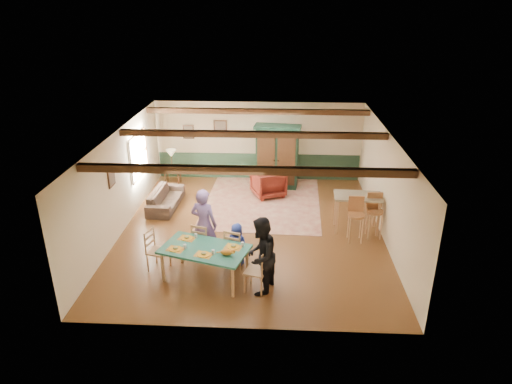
{
  "coord_description": "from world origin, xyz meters",
  "views": [
    {
      "loc": [
        0.69,
        -11.02,
        5.84
      ],
      "look_at": [
        0.12,
        0.01,
        1.15
      ],
      "focal_mm": 32.0,
      "sensor_mm": 36.0,
      "label": 1
    }
  ],
  "objects_px": {
    "dining_chair_end_left": "(158,250)",
    "armchair": "(268,183)",
    "person_man": "(204,224)",
    "dining_chair_end_right": "(256,270)",
    "cat": "(227,252)",
    "sofa": "(166,198)",
    "dining_chair_far_left": "(203,241)",
    "bar_stool_left": "(356,220)",
    "table_lamp": "(172,158)",
    "end_table": "(173,176)",
    "dining_table": "(205,264)",
    "person_woman": "(261,256)",
    "bar_stool_right": "(375,216)",
    "armoire": "(277,157)",
    "counter_table": "(356,213)",
    "dining_chair_far_right": "(236,247)",
    "person_child": "(237,244)"
  },
  "relations": [
    {
      "from": "cat",
      "to": "counter_table",
      "type": "relative_size",
      "value": 0.3
    },
    {
      "from": "dining_chair_end_right",
      "to": "bar_stool_left",
      "type": "distance_m",
      "value": 3.36
    },
    {
      "from": "dining_chair_end_left",
      "to": "armchair",
      "type": "bearing_deg",
      "value": -11.26
    },
    {
      "from": "dining_chair_far_right",
      "to": "person_child",
      "type": "distance_m",
      "value": 0.09
    },
    {
      "from": "dining_chair_end_left",
      "to": "armchair",
      "type": "relative_size",
      "value": 1.05
    },
    {
      "from": "dining_chair_far_left",
      "to": "bar_stool_right",
      "type": "height_order",
      "value": "bar_stool_right"
    },
    {
      "from": "dining_table",
      "to": "dining_chair_end_left",
      "type": "bearing_deg",
      "value": 162.85
    },
    {
      "from": "dining_chair_end_left",
      "to": "dining_table",
      "type": "bearing_deg",
      "value": -90.0
    },
    {
      "from": "bar_stool_right",
      "to": "dining_chair_end_right",
      "type": "bearing_deg",
      "value": -140.1
    },
    {
      "from": "person_woman",
      "to": "armoire",
      "type": "height_order",
      "value": "armoire"
    },
    {
      "from": "dining_chair_end_left",
      "to": "armoire",
      "type": "xyz_separation_m",
      "value": [
        2.69,
        5.23,
        0.56
      ]
    },
    {
      "from": "armoire",
      "to": "person_woman",
      "type": "bearing_deg",
      "value": -86.05
    },
    {
      "from": "dining_table",
      "to": "end_table",
      "type": "bearing_deg",
      "value": 109.52
    },
    {
      "from": "armoire",
      "to": "armchair",
      "type": "height_order",
      "value": "armoire"
    },
    {
      "from": "dining_chair_far_right",
      "to": "end_table",
      "type": "xyz_separation_m",
      "value": [
        -2.6,
        4.99,
        -0.17
      ]
    },
    {
      "from": "end_table",
      "to": "bar_stool_left",
      "type": "bearing_deg",
      "value": -33.15
    },
    {
      "from": "bar_stool_left",
      "to": "dining_chair_far_right",
      "type": "bearing_deg",
      "value": -154.54
    },
    {
      "from": "dining_chair_far_left",
      "to": "bar_stool_left",
      "type": "distance_m",
      "value": 3.93
    },
    {
      "from": "person_child",
      "to": "bar_stool_right",
      "type": "distance_m",
      "value": 3.8
    },
    {
      "from": "armoire",
      "to": "sofa",
      "type": "distance_m",
      "value": 3.87
    },
    {
      "from": "person_woman",
      "to": "bar_stool_right",
      "type": "distance_m",
      "value": 3.88
    },
    {
      "from": "bar_stool_right",
      "to": "dining_table",
      "type": "bearing_deg",
      "value": -152.68
    },
    {
      "from": "dining_table",
      "to": "person_woman",
      "type": "distance_m",
      "value": 1.39
    },
    {
      "from": "dining_chair_far_left",
      "to": "cat",
      "type": "xyz_separation_m",
      "value": [
        0.7,
        -1.11,
        0.38
      ]
    },
    {
      "from": "table_lamp",
      "to": "dining_chair_end_right",
      "type": "bearing_deg",
      "value": -62.22
    },
    {
      "from": "sofa",
      "to": "bar_stool_right",
      "type": "distance_m",
      "value": 6.15
    },
    {
      "from": "person_woman",
      "to": "end_table",
      "type": "bearing_deg",
      "value": -134.44
    },
    {
      "from": "person_woman",
      "to": "table_lamp",
      "type": "distance_m",
      "value": 6.79
    },
    {
      "from": "bar_stool_left",
      "to": "dining_table",
      "type": "bearing_deg",
      "value": -150.51
    },
    {
      "from": "armoire",
      "to": "sofa",
      "type": "relative_size",
      "value": 1.12
    },
    {
      "from": "person_man",
      "to": "bar_stool_right",
      "type": "height_order",
      "value": "person_man"
    },
    {
      "from": "dining_chair_far_right",
      "to": "dining_chair_end_right",
      "type": "xyz_separation_m",
      "value": [
        0.53,
        -0.95,
        0.0
      ]
    },
    {
      "from": "cat",
      "to": "sofa",
      "type": "xyz_separation_m",
      "value": [
        -2.32,
        4.07,
        -0.6
      ]
    },
    {
      "from": "table_lamp",
      "to": "bar_stool_right",
      "type": "distance_m",
      "value": 6.99
    },
    {
      "from": "dining_chair_end_right",
      "to": "armchair",
      "type": "distance_m",
      "value": 5.18
    },
    {
      "from": "dining_chair_end_right",
      "to": "table_lamp",
      "type": "bearing_deg",
      "value": -135.07
    },
    {
      "from": "person_woman",
      "to": "bar_stool_left",
      "type": "height_order",
      "value": "person_woman"
    },
    {
      "from": "cat",
      "to": "end_table",
      "type": "bearing_deg",
      "value": 130.26
    },
    {
      "from": "bar_stool_left",
      "to": "table_lamp",
      "type": "bearing_deg",
      "value": 147.97
    },
    {
      "from": "cat",
      "to": "end_table",
      "type": "relative_size",
      "value": 0.58
    },
    {
      "from": "person_child",
      "to": "sofa",
      "type": "distance_m",
      "value": 3.98
    },
    {
      "from": "person_man",
      "to": "dining_chair_end_right",
      "type": "bearing_deg",
      "value": 152.7
    },
    {
      "from": "armchair",
      "to": "table_lamp",
      "type": "xyz_separation_m",
      "value": [
        -3.25,
        0.76,
        0.51
      ]
    },
    {
      "from": "armchair",
      "to": "end_table",
      "type": "relative_size",
      "value": 1.47
    },
    {
      "from": "bar_stool_left",
      "to": "dining_chair_end_left",
      "type": "bearing_deg",
      "value": -160.39
    },
    {
      "from": "dining_chair_far_right",
      "to": "sofa",
      "type": "xyz_separation_m",
      "value": [
        -2.42,
        3.2,
        -0.22
      ]
    },
    {
      "from": "dining_chair_end_left",
      "to": "sofa",
      "type": "height_order",
      "value": "dining_chair_end_left"
    },
    {
      "from": "armchair",
      "to": "table_lamp",
      "type": "relative_size",
      "value": 1.61
    },
    {
      "from": "cat",
      "to": "end_table",
      "type": "xyz_separation_m",
      "value": [
        -2.5,
        5.86,
        -0.56
      ]
    },
    {
      "from": "armoire",
      "to": "person_child",
      "type": "bearing_deg",
      "value": -93.57
    }
  ]
}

